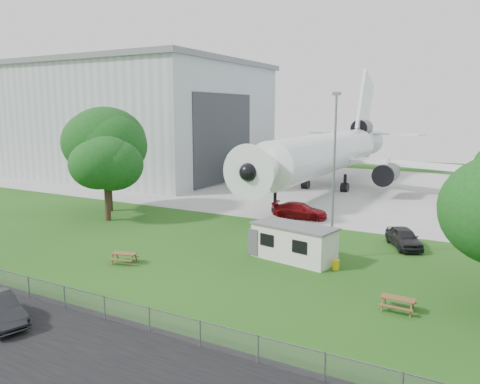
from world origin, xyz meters
The scene contains 14 objects.
ground centered at (0.00, 0.00, 0.00)m, with size 160.00×160.00×0.00m, color #2C621A.
asphalt_strip centered at (0.00, -13.00, 0.01)m, with size 120.00×8.00×0.02m, color black.
concrete_apron centered at (0.00, 38.00, 0.01)m, with size 120.00×46.00×0.03m, color #B7B7B2.
hangar centered at (-37.97, 36.00, 9.41)m, with size 43.00×31.00×18.55m.
airliner centered at (-2.00, 35.86, 5.27)m, with size 46.36×47.73×17.69m.
site_cabin centered at (5.88, 4.56, 1.31)m, with size 6.95×3.80×2.62m.
picnic_west centered at (-4.49, -2.04, 0.00)m, with size 1.80×1.50×0.76m, color brown, non-canonical shape.
picnic_east centered at (14.29, -0.99, 0.00)m, with size 1.80×1.50×0.76m, color brown, non-canonical shape.
fence centered at (0.00, -9.50, 0.00)m, with size 58.00×0.04×1.30m, color gray.
lamp_mast centered at (8.20, 6.20, 6.00)m, with size 0.16×0.16×12.00m, color slate.
tree_west_big centered at (-18.24, 10.77, 7.04)m, with size 9.59×9.59×11.84m.
tree_west_small centered at (-15.10, 7.23, 5.60)m, with size 6.94×6.94×9.09m.
car_ne_hatch centered at (12.41, 11.73, 0.80)m, with size 1.88×4.67×1.59m, color black.
car_apron_van centered at (1.32, 17.33, 0.80)m, with size 2.24×5.52×1.60m, color maroon.
Camera 1 is at (18.33, -26.30, 10.84)m, focal length 35.00 mm.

